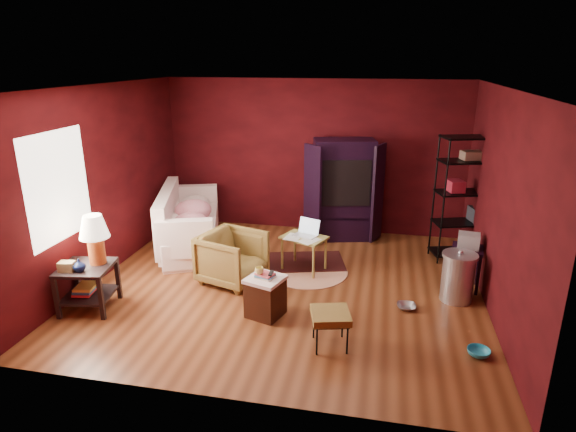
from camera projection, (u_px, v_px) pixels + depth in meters
name	position (u px, v px, depth m)	size (l,w,h in m)	color
room	(282.00, 193.00, 6.54)	(5.54, 5.04, 2.84)	brown
sofa	(188.00, 221.00, 8.33)	(2.30, 0.67, 0.90)	white
armchair	(232.00, 255.00, 6.99)	(0.81, 0.76, 0.83)	black
pet_bowl_steel	(407.00, 300.00, 6.31)	(0.25, 0.06, 0.25)	#AFB0B6
pet_bowl_turquoise	(479.00, 346.00, 5.32)	(0.25, 0.08, 0.25)	#2AA4C7
vase	(79.00, 265.00, 6.02)	(0.16, 0.16, 0.16)	#0D1843
mug	(259.00, 270.00, 5.98)	(0.11, 0.09, 0.11)	#F5E277
side_table	(91.00, 254.00, 6.19)	(0.73, 0.73, 1.26)	black
sofa_cushions	(187.00, 222.00, 8.27)	(1.52, 2.39, 0.94)	white
hamper	(265.00, 296.00, 6.11)	(0.54, 0.54, 0.61)	#451E0F
footstool	(331.00, 317.00, 5.42)	(0.52, 0.52, 0.44)	black
rug_round	(307.00, 271.00, 7.44)	(1.57, 1.57, 0.01)	beige
rug_oriental	(306.00, 261.00, 7.77)	(1.37, 1.09, 0.01)	#451312
laptop_desk	(304.00, 240.00, 7.35)	(0.77, 0.67, 0.80)	#A89D4D
tv_armoire	(343.00, 188.00, 8.55)	(1.38, 0.95, 1.80)	black
wire_shelving	(469.00, 193.00, 7.62)	(1.07, 0.69, 2.02)	black
small_stand	(468.00, 248.00, 6.74)	(0.47, 0.47, 0.83)	black
trash_can	(458.00, 277.00, 6.48)	(0.59, 0.59, 0.73)	silver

